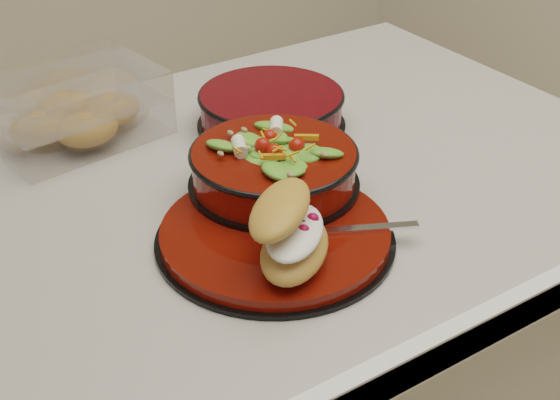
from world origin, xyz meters
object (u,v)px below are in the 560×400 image
salad_bowl (274,162)px  pastry_box (75,109)px  croissant (292,231)px  extra_bowl (271,108)px  fork (348,230)px  dinner_plate (276,235)px

salad_bowl → pastry_box: salad_bowl is taller
croissant → extra_bowl: size_ratio=0.69×
salad_bowl → croissant: (-0.07, -0.14, 0.00)m
croissant → extra_bowl: (0.17, 0.31, -0.03)m
extra_bowl → croissant: bearing=-119.3°
fork → dinner_plate: bearing=77.9°
croissant → pastry_box: (-0.07, 0.44, -0.01)m
pastry_box → dinner_plate: bearing=-84.0°
salad_bowl → croissant: size_ratio=1.41×
salad_bowl → pastry_box: 0.33m
fork → pastry_box: (-0.16, 0.43, 0.02)m
dinner_plate → extra_bowl: size_ratio=1.27×
salad_bowl → croissant: 0.15m
dinner_plate → croissant: size_ratio=1.84×
dinner_plate → fork: bearing=-38.1°
dinner_plate → pastry_box: (-0.09, 0.38, 0.03)m
salad_bowl → pastry_box: size_ratio=0.85×
salad_bowl → extra_bowl: size_ratio=0.98×
dinner_plate → pastry_box: bearing=103.9°
fork → extra_bowl: extra_bowl is taller
croissant → pastry_box: size_ratio=0.61×
dinner_plate → extra_bowl: 0.30m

